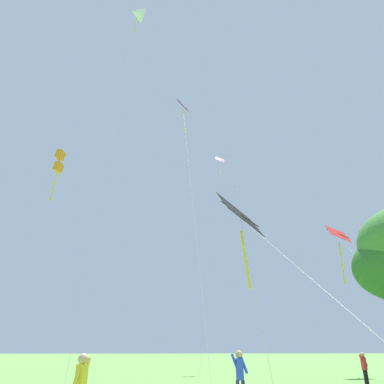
{
  "coord_description": "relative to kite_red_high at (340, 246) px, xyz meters",
  "views": [
    {
      "loc": [
        0.75,
        -2.03,
        1.7
      ],
      "look_at": [
        2.82,
        22.66,
        12.39
      ],
      "focal_mm": 34.32,
      "sensor_mm": 36.0,
      "label": 1
    }
  ],
  "objects": [
    {
      "name": "person_foreground_watcher",
      "position": [
        -4.42,
        -8.96,
        -8.6
      ],
      "size": [
        0.5,
        0.28,
        1.59
      ],
      "color": "black",
      "rests_on": "ground_plane"
    },
    {
      "name": "kite_red_high",
      "position": [
        0.0,
        0.0,
        0.0
      ],
      "size": [
        1.9,
        11.56,
        11.48
      ],
      "color": "red",
      "rests_on": "ground_plane"
    },
    {
      "name": "kite_purple_streamer",
      "position": [
        -13.23,
        -4.04,
        9.18
      ],
      "size": [
        1.14,
        12.59,
        20.75
      ],
      "color": "purple",
      "rests_on": "ground_plane"
    },
    {
      "name": "person_with_spool",
      "position": [
        -12.01,
        -15.56,
        -8.54
      ],
      "size": [
        0.54,
        0.23,
        1.69
      ],
      "color": "#2D3351",
      "rests_on": "ground_plane"
    },
    {
      "name": "kite_orange_box",
      "position": [
        -23.68,
        0.65,
        6.98
      ],
      "size": [
        3.73,
        8.45,
        17.73
      ],
      "color": "orange",
      "rests_on": "ground_plane"
    },
    {
      "name": "kite_black_large",
      "position": [
        -11.58,
        -15.2,
        -3.55
      ],
      "size": [
        1.85,
        11.21,
        7.42
      ],
      "color": "black",
      "rests_on": "ground_plane"
    },
    {
      "name": "kite_white_distant",
      "position": [
        -17.39,
        -4.79,
        19.01
      ],
      "size": [
        1.63,
        8.26,
        29.38
      ],
      "color": "white",
      "rests_on": "ground_plane"
    },
    {
      "name": "kite_pink_low",
      "position": [
        -8.82,
        6.25,
        9.57
      ],
      "size": [
        3.71,
        7.15,
        21.29
      ],
      "color": "pink",
      "rests_on": "ground_plane"
    }
  ]
}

